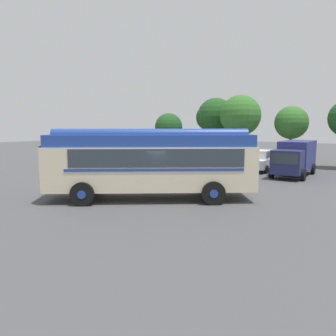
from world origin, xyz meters
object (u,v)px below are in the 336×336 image
Objects in this scene: vintage_bus at (151,161)px; car_mid_right at (259,160)px; box_van at (295,157)px; car_near_left at (199,157)px; car_mid_left at (225,159)px.

car_mid_right is (0.98, 13.10, -1.05)m from vintage_bus.
car_mid_right is 3.19m from box_van.
car_near_left is at bearing -179.33° from car_mid_right.
vintage_bus is at bearing -82.43° from car_mid_left.
car_mid_left is 5.62m from box_van.
vintage_bus is at bearing -70.93° from car_near_left.
box_van is at bearing -2.33° from car_mid_left.
car_mid_left is (2.87, -0.74, 0.00)m from car_near_left.
car_mid_left is 0.98× the size of car_mid_right.
vintage_bus is 12.72m from box_van.
box_van reaches higher than car_near_left.
car_mid_left and car_mid_right have the same top height.
vintage_bus is 2.25× the size of car_mid_left.
vintage_bus reaches higher than car_near_left.
car_mid_right is at bearing 85.71° from vintage_bus.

